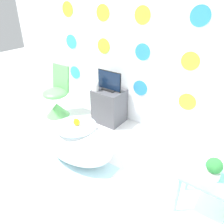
{
  "coord_description": "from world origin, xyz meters",
  "views": [
    {
      "loc": [
        1.82,
        -0.69,
        1.91
      ],
      "look_at": [
        0.6,
        0.99,
        0.76
      ],
      "focal_mm": 35.0,
      "sensor_mm": 36.0,
      "label": 1
    }
  ],
  "objects_px": {
    "bathtub": "(77,142)",
    "potted_plant_left": "(214,168)",
    "tv": "(109,82)",
    "chair": "(57,101)",
    "vase": "(96,86)"
  },
  "relations": [
    {
      "from": "bathtub",
      "to": "potted_plant_left",
      "type": "xyz_separation_m",
      "value": [
        1.53,
        0.14,
        0.3
      ]
    },
    {
      "from": "bathtub",
      "to": "potted_plant_left",
      "type": "height_order",
      "value": "potted_plant_left"
    },
    {
      "from": "tv",
      "to": "potted_plant_left",
      "type": "xyz_separation_m",
      "value": [
        1.76,
        -0.84,
        -0.14
      ]
    },
    {
      "from": "bathtub",
      "to": "tv",
      "type": "relative_size",
      "value": 2.41
    },
    {
      "from": "bathtub",
      "to": "chair",
      "type": "bearing_deg",
      "value": 150.22
    },
    {
      "from": "vase",
      "to": "potted_plant_left",
      "type": "distance_m",
      "value": 2.06
    },
    {
      "from": "bathtub",
      "to": "chair",
      "type": "relative_size",
      "value": 1.18
    },
    {
      "from": "potted_plant_left",
      "to": "bathtub",
      "type": "bearing_deg",
      "value": -174.71
    },
    {
      "from": "tv",
      "to": "potted_plant_left",
      "type": "bearing_deg",
      "value": -25.49
    },
    {
      "from": "tv",
      "to": "vase",
      "type": "distance_m",
      "value": 0.22
    },
    {
      "from": "tv",
      "to": "vase",
      "type": "xyz_separation_m",
      "value": [
        -0.17,
        -0.13,
        -0.06
      ]
    },
    {
      "from": "chair",
      "to": "tv",
      "type": "bearing_deg",
      "value": 23.63
    },
    {
      "from": "tv",
      "to": "vase",
      "type": "height_order",
      "value": "tv"
    },
    {
      "from": "bathtub",
      "to": "vase",
      "type": "distance_m",
      "value": 1.01
    },
    {
      "from": "tv",
      "to": "potted_plant_left",
      "type": "distance_m",
      "value": 1.96
    }
  ]
}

